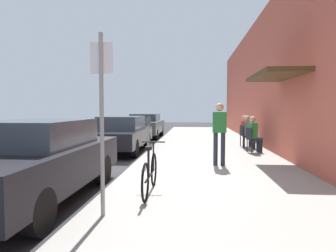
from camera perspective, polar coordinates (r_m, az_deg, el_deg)
name	(u,v)px	position (r m, az deg, el deg)	size (l,w,h in m)	color
ground_plane	(128,173)	(7.90, -7.66, -8.87)	(60.00, 60.00, 0.00)	#2D2D30
sidewalk_slab	(211,159)	(9.68, 8.21, -6.26)	(4.50, 32.00, 0.12)	#9E9B93
building_facade	(289,70)	(10.05, 22.32, 9.86)	(1.40, 32.00, 5.71)	#BC5442
parked_car_0	(36,160)	(5.80, -24.07, -5.98)	(1.80, 4.40, 1.46)	black
parked_car_1	(121,133)	(11.65, -8.97, -1.43)	(1.80, 4.40, 1.38)	black
parked_car_2	(145,125)	(17.22, -4.42, 0.16)	(1.80, 4.40, 1.38)	#47514C
parking_meter	(148,137)	(8.20, -3.81, -2.12)	(0.12, 0.10, 1.32)	slate
street_sign	(102,110)	(4.29, -12.63, 2.99)	(0.32, 0.06, 2.60)	gray
bicycle_0	(150,174)	(5.47, -3.48, -9.15)	(0.46, 1.71, 0.90)	black
cafe_chair_0	(252,138)	(10.93, 15.94, -2.29)	(0.54, 0.54, 0.87)	black
seated_patron_0	(254,133)	(10.94, 16.24, -1.28)	(0.49, 0.44, 1.29)	#232838
cafe_chair_1	(247,136)	(11.95, 14.99, -1.81)	(0.53, 0.53, 0.87)	black
seated_patron_1	(249,131)	(11.93, 15.29, -0.90)	(0.49, 0.44, 1.29)	#232838
cafe_chair_2	(244,134)	(12.53, 14.51, -1.57)	(0.49, 0.49, 0.87)	black
seated_patron_2	(246,130)	(12.54, 14.78, -0.70)	(0.46, 0.40, 1.29)	#232838
pedestrian_standing	(219,129)	(8.16, 9.87, -0.55)	(0.36, 0.22, 1.70)	#232838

